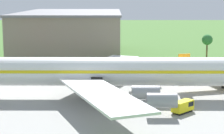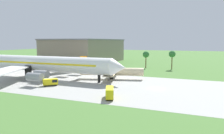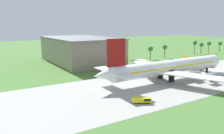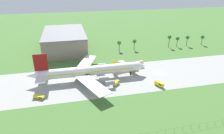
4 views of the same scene
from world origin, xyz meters
TOP-DOWN VIEW (x-y plane):
  - jet_airliner at (-49.20, 2.33)m, footprint 76.56×62.57m
  - baggage_tug at (-33.98, -8.76)m, footprint 4.83×4.83m
  - terminal_building at (-63.55, 68.73)m, footprint 36.72×61.20m

SIDE VIEW (x-z plane):
  - baggage_tug at x=-33.98m, z-range 0.10..2.45m
  - jet_airliner at x=-49.20m, z-range -3.93..15.86m
  - terminal_building at x=-63.55m, z-range 0.02..16.59m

